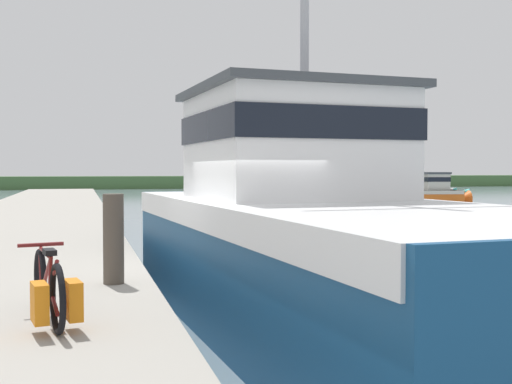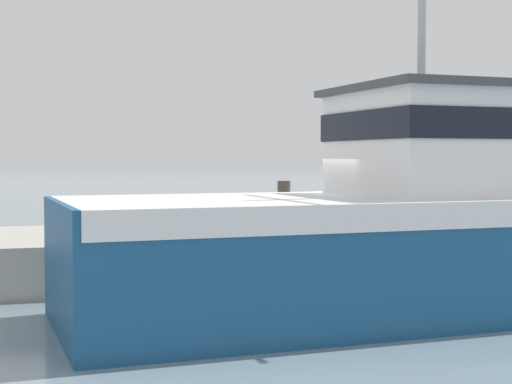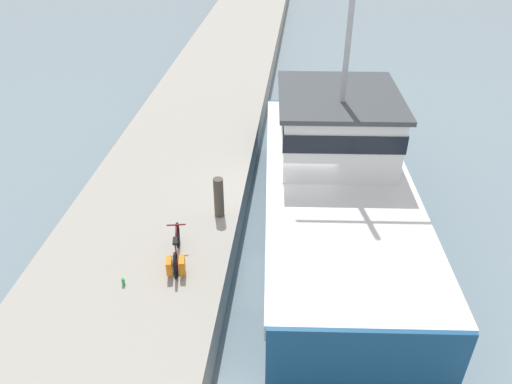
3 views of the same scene
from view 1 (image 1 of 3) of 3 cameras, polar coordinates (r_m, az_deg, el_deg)
The scene contains 7 objects.
ground_plane at distance 9.90m, azimuth -2.81°, elevation -11.85°, with size 320.00×320.00×0.00m, color gray.
far_shoreline at distance 87.96m, azimuth 6.09°, elevation 0.94°, with size 180.00×5.00×1.56m, color #426638.
fishing_boat_main at distance 9.88m, azimuth 4.85°, elevation -3.56°, with size 4.42×12.08×8.42m.
boat_orange_near at distance 40.75m, azimuth 15.21°, elevation -0.20°, with size 4.94×2.56×2.23m.
boat_blue_far at distance 60.45m, azimuth 14.54°, elevation 0.33°, with size 6.79×6.07×3.53m.
bicycle_touring at distance 6.17m, azimuth -17.77°, elevation -8.36°, with size 0.63×1.68×0.69m.
mooring_post at distance 8.14m, azimuth -12.55°, elevation -4.08°, with size 0.26×0.26×1.11m, color #51473D.
Camera 1 is at (-2.07, -9.38, 2.37)m, focal length 45.00 mm.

